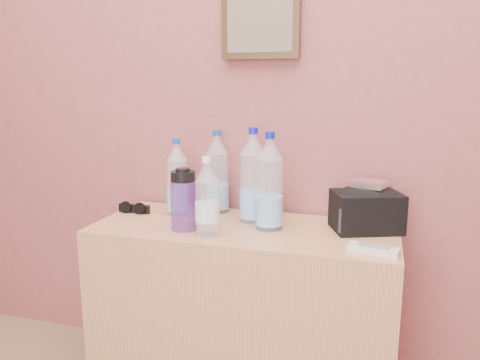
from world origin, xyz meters
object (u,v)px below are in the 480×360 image
object	(u,v)px
sunglasses	(134,209)
toiletry_bag	(366,209)
pet_small	(207,202)
pet_large_d	(269,187)
foil_packet	(369,184)
pet_large_a	(177,181)
ac_remote	(373,250)
dresser	(243,313)
pet_large_c	(217,176)
nalgene_bottle	(183,200)
pet_large_b	(253,181)

from	to	relation	value
sunglasses	toiletry_bag	bearing A→B (deg)	2.68
pet_small	pet_large_d	bearing A→B (deg)	37.20
pet_small	foil_packet	distance (m)	0.57
pet_large_a	pet_small	world-z (taller)	pet_large_a
pet_large_d	pet_small	size ratio (longest dim) A/B	1.27
sunglasses	pet_large_a	bearing A→B (deg)	12.74
pet_large_d	sunglasses	size ratio (longest dim) A/B	2.61
ac_remote	toiletry_bag	distance (m)	0.24
dresser	pet_large_d	world-z (taller)	pet_large_d
pet_large_c	ac_remote	xyz separation A→B (m)	(0.61, -0.31, -0.13)
pet_large_a	nalgene_bottle	distance (m)	0.21
dresser	ac_remote	bearing A→B (deg)	-17.67
nalgene_bottle	ac_remote	size ratio (longest dim) A/B	1.45
dresser	sunglasses	bearing A→B (deg)	173.82
dresser	ac_remote	xyz separation A→B (m)	(0.46, -0.15, 0.35)
pet_large_a	ac_remote	bearing A→B (deg)	-17.23
sunglasses	ac_remote	bearing A→B (deg)	-11.33
dresser	pet_small	world-z (taller)	pet_small
pet_large_c	sunglasses	world-z (taller)	pet_large_c
pet_large_b	dresser	bearing A→B (deg)	-100.43
foil_packet	pet_small	bearing A→B (deg)	-156.20
nalgene_bottle	sunglasses	xyz separation A→B (m)	(-0.28, 0.14, -0.09)
pet_small	pet_large_c	bearing A→B (deg)	103.10
nalgene_bottle	foil_packet	distance (m)	0.65
ac_remote	toiletry_bag	bearing A→B (deg)	111.49
pet_large_d	nalgene_bottle	xyz separation A→B (m)	(-0.29, -0.10, -0.04)
pet_large_c	foil_packet	size ratio (longest dim) A/B	3.01
pet_large_b	foil_packet	size ratio (longest dim) A/B	3.22
pet_large_b	foil_packet	bearing A→B (deg)	2.39
pet_large_b	ac_remote	world-z (taller)	pet_large_b
pet_large_b	pet_small	xyz separation A→B (m)	(-0.10, -0.21, -0.04)
pet_large_c	dresser	bearing A→B (deg)	-46.33
dresser	pet_small	bearing A→B (deg)	-123.12
sunglasses	ac_remote	world-z (taller)	sunglasses
pet_large_c	toiletry_bag	bearing A→B (deg)	-8.04
pet_large_b	nalgene_bottle	size ratio (longest dim) A/B	1.60
pet_large_d	foil_packet	world-z (taller)	pet_large_d
pet_large_b	pet_large_d	distance (m)	0.11
pet_small	nalgene_bottle	world-z (taller)	pet_small
nalgene_bottle	pet_large_b	bearing A→B (deg)	39.40
sunglasses	toiletry_bag	xyz separation A→B (m)	(0.89, 0.03, 0.06)
ac_remote	pet_large_c	bearing A→B (deg)	166.73
pet_large_a	nalgene_bottle	bearing A→B (deg)	-60.12
pet_large_a	pet_large_c	xyz separation A→B (m)	(0.14, 0.08, 0.01)
dresser	pet_large_c	distance (m)	0.53
pet_large_d	dresser	bearing A→B (deg)	-178.16
pet_large_d	ac_remote	xyz separation A→B (m)	(0.36, -0.15, -0.14)
pet_large_a	pet_large_c	distance (m)	0.16
pet_large_c	foil_packet	distance (m)	0.59
pet_large_c	ac_remote	bearing A→B (deg)	-26.83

